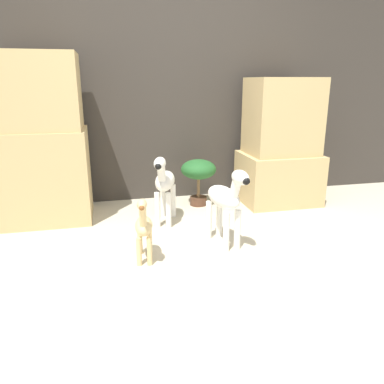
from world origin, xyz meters
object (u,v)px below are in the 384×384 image
at_px(zebra_left, 164,183).
at_px(giraffe_figurine, 144,227).
at_px(potted_palm_front, 198,172).
at_px(zebra_right, 226,200).

xyz_separation_m(zebra_left, giraffe_figurine, (-0.27, -0.73, -0.12)).
bearing_deg(zebra_left, potted_palm_front, 46.03).
bearing_deg(giraffe_figurine, potted_palm_front, 59.28).
distance_m(zebra_right, potted_palm_front, 1.05).
relative_size(zebra_right, zebra_left, 1.00).
xyz_separation_m(zebra_right, zebra_left, (-0.39, 0.60, 0.00)).
bearing_deg(zebra_left, giraffe_figurine, -110.16).
xyz_separation_m(zebra_left, potted_palm_front, (0.43, 0.45, -0.03)).
bearing_deg(potted_palm_front, zebra_left, -133.97).
relative_size(zebra_right, potted_palm_front, 1.35).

